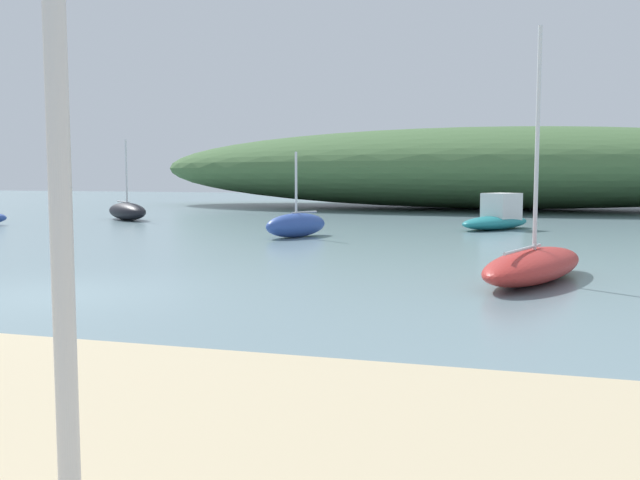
% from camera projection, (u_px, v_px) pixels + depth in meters
% --- Properties ---
extents(ground_plane, '(120.00, 120.00, 0.00)m').
position_uv_depth(ground_plane, '(62.00, 295.00, 12.49)').
color(ground_plane, gray).
extents(distant_hill, '(40.79, 14.99, 4.72)m').
position_uv_depth(distant_hill, '(489.00, 168.00, 42.52)').
color(distant_hill, '#476B3D').
rests_on(distant_hill, ground).
extents(motorboat_far_right, '(2.99, 3.65, 1.34)m').
position_uv_depth(motorboat_far_right, '(497.00, 217.00, 26.86)').
color(motorboat_far_right, teal).
rests_on(motorboat_far_right, ground).
extents(sailboat_centre_water, '(1.92, 2.82, 2.77)m').
position_uv_depth(sailboat_centre_water, '(296.00, 225.00, 23.64)').
color(sailboat_centre_water, '#2D4C9E').
rests_on(sailboat_centre_water, ground).
extents(sailboat_off_point, '(3.41, 3.15, 3.54)m').
position_uv_depth(sailboat_off_point, '(127.00, 211.00, 32.17)').
color(sailboat_off_point, black).
rests_on(sailboat_off_point, ground).
extents(sailboat_near_shore, '(2.52, 4.53, 4.85)m').
position_uv_depth(sailboat_near_shore, '(534.00, 265.00, 14.01)').
color(sailboat_near_shore, '#B72D28').
rests_on(sailboat_near_shore, ground).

